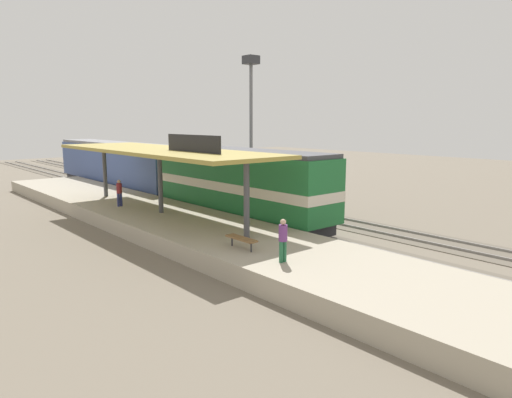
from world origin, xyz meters
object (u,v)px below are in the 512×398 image
light_mast (251,96)px  person_waiting (119,192)px  freight_car (246,178)px  platform_bench (241,239)px  passenger_carriage_single (117,165)px  person_walking (283,238)px  locomotive (239,184)px

light_mast → person_waiting: size_ratio=6.84×
freight_car → person_waiting: 10.16m
platform_bench → passenger_carriage_single: 26.29m
person_waiting → person_walking: same height
platform_bench → person_waiting: person_waiting is taller
platform_bench → person_waiting: 12.97m
passenger_carriage_single → light_mast: light_mast is taller
freight_car → locomotive: bearing=-133.4°
freight_car → light_mast: 7.85m
light_mast → person_waiting: bearing=-168.6°
platform_bench → locomotive: bearing=51.6°
passenger_carriage_single → freight_car: (4.60, -13.13, -0.34)m
passenger_carriage_single → person_waiting: 13.80m
passenger_carriage_single → person_walking: passenger_carriage_single is taller
light_mast → person_walking: size_ratio=6.84×
platform_bench → light_mast: (13.80, 15.64, 7.05)m
person_waiting → passenger_carriage_single: bearing=66.3°
locomotive → freight_car: bearing=46.6°
passenger_carriage_single → platform_bench: bearing=-103.2°
freight_car → person_walking: size_ratio=7.02×
locomotive → person_waiting: 7.74m
light_mast → person_waiting: (-13.35, -2.69, -6.54)m
locomotive → person_waiting: bearing=136.0°
platform_bench → passenger_carriage_single: bearing=76.8°
freight_car → light_mast: size_ratio=1.03×
person_walking → locomotive: bearing=59.4°
platform_bench → freight_car: size_ratio=0.14×
platform_bench → person_walking: (0.03, -2.51, 0.51)m
freight_car → person_walking: bearing=-125.2°
person_waiting → person_walking: size_ratio=1.00×
passenger_carriage_single → person_walking: size_ratio=11.70×
passenger_carriage_single → person_waiting: bearing=-113.7°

